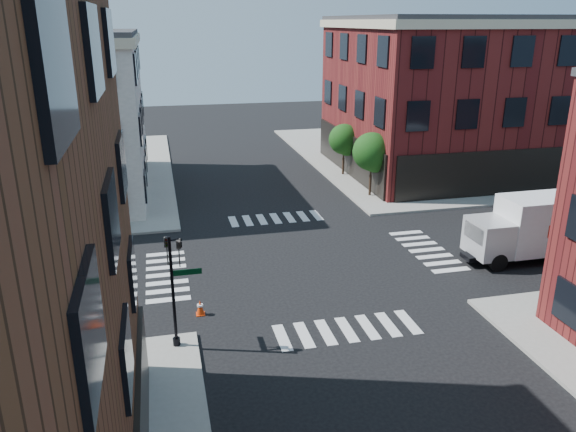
# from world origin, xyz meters

# --- Properties ---
(ground) EXTENTS (120.00, 120.00, 0.00)m
(ground) POSITION_xyz_m (0.00, 0.00, 0.00)
(ground) COLOR black
(ground) RESTS_ON ground
(sidewalk_ne) EXTENTS (30.00, 30.00, 0.15)m
(sidewalk_ne) POSITION_xyz_m (21.00, 21.00, 0.07)
(sidewalk_ne) COLOR gray
(sidewalk_ne) RESTS_ON ground
(building_ne) EXTENTS (25.00, 16.00, 12.00)m
(building_ne) POSITION_xyz_m (20.50, 16.00, 6.00)
(building_ne) COLOR #4E1314
(building_ne) RESTS_ON ground
(tree_near) EXTENTS (2.69, 2.69, 4.49)m
(tree_near) POSITION_xyz_m (7.56, 9.98, 3.16)
(tree_near) COLOR black
(tree_near) RESTS_ON ground
(tree_far) EXTENTS (2.43, 2.43, 4.07)m
(tree_far) POSITION_xyz_m (7.56, 15.98, 2.87)
(tree_far) COLOR black
(tree_far) RESTS_ON ground
(signal_pole) EXTENTS (1.29, 1.24, 4.60)m
(signal_pole) POSITION_xyz_m (-6.72, -6.68, 2.86)
(signal_pole) COLOR black
(signal_pole) RESTS_ON ground
(box_truck) EXTENTS (7.53, 2.41, 3.39)m
(box_truck) POSITION_xyz_m (12.09, -2.28, 1.76)
(box_truck) COLOR silver
(box_truck) RESTS_ON ground
(traffic_cone) EXTENTS (0.38, 0.38, 0.69)m
(traffic_cone) POSITION_xyz_m (-5.70, -4.37, 0.33)
(traffic_cone) COLOR #EB3A0A
(traffic_cone) RESTS_ON ground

